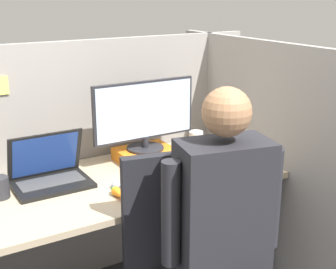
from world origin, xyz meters
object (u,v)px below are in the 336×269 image
object	(u,v)px
paper_box	(145,155)
coffee_mug	(196,140)
laptop	(50,175)
stapler	(242,156)
carrot_toy	(121,195)
monitor	(145,114)
pen_cup	(0,188)
person	(234,233)

from	to	relation	value
paper_box	coffee_mug	world-z (taller)	coffee_mug
laptop	stapler	world-z (taller)	laptop
laptop	coffee_mug	xyz separation A→B (m)	(0.89, 0.08, 0.00)
carrot_toy	monitor	bearing A→B (deg)	49.18
monitor	pen_cup	xyz separation A→B (m)	(-0.78, -0.09, -0.21)
pen_cup	person	bearing A→B (deg)	-51.39
monitor	coffee_mug	distance (m)	0.40
coffee_mug	paper_box	bearing A→B (deg)	-176.46
carrot_toy	pen_cup	distance (m)	0.54
monitor	stapler	size ratio (longest dim) A/B	4.73
stapler	person	distance (m)	0.86
pen_cup	stapler	bearing A→B (deg)	-8.27
laptop	coffee_mug	bearing A→B (deg)	5.04
paper_box	stapler	world-z (taller)	paper_box
person	paper_box	bearing A→B (deg)	82.40
laptop	coffee_mug	size ratio (longest dim) A/B	3.39
carrot_toy	coffee_mug	bearing A→B (deg)	30.67
monitor	person	distance (m)	0.95
laptop	monitor	bearing A→B (deg)	6.29
paper_box	monitor	xyz separation A→B (m)	(0.00, 0.00, 0.23)
stapler	pen_cup	xyz separation A→B (m)	(-1.23, 0.18, 0.03)
stapler	coffee_mug	bearing A→B (deg)	110.49
laptop	person	bearing A→B (deg)	-63.63
coffee_mug	laptop	bearing A→B (deg)	-174.96
monitor	person	xyz separation A→B (m)	(-0.12, -0.91, -0.23)
carrot_toy	coffee_mug	xyz separation A→B (m)	(0.67, 0.40, 0.03)
laptop	person	distance (m)	0.95
stapler	person	xyz separation A→B (m)	(-0.57, -0.64, 0.01)
laptop	coffee_mug	world-z (taller)	laptop
laptop	stapler	bearing A→B (deg)	-11.72
monitor	pen_cup	distance (m)	0.81
carrot_toy	coffee_mug	distance (m)	0.78
monitor	pen_cup	bearing A→B (deg)	-173.61
carrot_toy	person	distance (m)	0.57
person	monitor	bearing A→B (deg)	82.42
monitor	carrot_toy	distance (m)	0.56
laptop	person	size ratio (longest dim) A/B	0.27
coffee_mug	person	bearing A→B (deg)	-116.65
stapler	monitor	bearing A→B (deg)	149.50
carrot_toy	pen_cup	xyz separation A→B (m)	(-0.45, 0.29, 0.03)
monitor	coffee_mug	xyz separation A→B (m)	(0.35, 0.02, -0.21)
stapler	person	bearing A→B (deg)	-131.62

